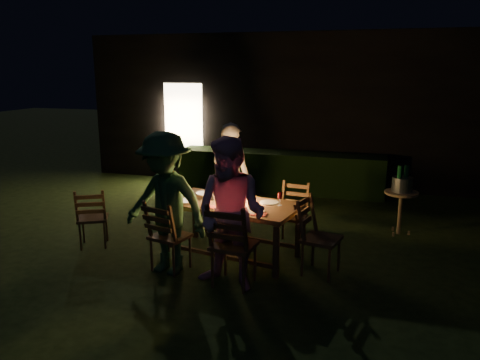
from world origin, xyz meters
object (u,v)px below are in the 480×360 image
(chair_near_right, at_px, (233,259))
(person_house_side, at_px, (231,179))
(chair_far_right, at_px, (291,226))
(bottle_bucket_a, at_px, (399,182))
(chair_near_left, at_px, (170,248))
(ice_bucket, at_px, (402,184))
(chair_far_left, at_px, (230,216))
(bottle_bucket_b, at_px, (406,181))
(chair_spare, at_px, (93,228))
(person_opp_left, at_px, (166,204))
(side_table, at_px, (401,197))
(dining_table, at_px, (231,208))
(lantern, at_px, (236,191))
(person_opp_right, at_px, (231,214))
(chair_end, at_px, (319,251))
(bottle_table, at_px, (215,190))

(chair_near_right, height_order, person_house_side, person_house_side)
(chair_far_right, relative_size, bottle_bucket_a, 2.85)
(chair_near_left, xyz_separation_m, bottle_bucket_a, (2.75, 2.15, 0.54))
(chair_near_right, relative_size, ice_bucket, 3.51)
(chair_far_left, bearing_deg, bottle_bucket_b, -153.58)
(chair_spare, distance_m, person_opp_left, 1.57)
(ice_bucket, bearing_deg, person_house_side, -165.72)
(chair_far_right, distance_m, side_table, 1.78)
(chair_near_left, xyz_separation_m, person_opp_left, (-0.01, -0.05, 0.59))
(chair_far_left, relative_size, chair_far_right, 1.01)
(dining_table, xyz_separation_m, person_opp_left, (-0.60, -0.71, 0.21))
(side_table, bearing_deg, chair_near_right, -128.91)
(chair_near_right, bearing_deg, chair_near_left, 174.39)
(chair_spare, relative_size, lantern, 2.56)
(dining_table, height_order, bottle_bucket_a, bottle_bucket_a)
(dining_table, relative_size, person_opp_left, 1.10)
(bottle_bucket_a, bearing_deg, chair_far_right, -150.08)
(dining_table, height_order, person_opp_left, person_opp_left)
(person_house_side, height_order, person_opp_right, person_opp_right)
(person_house_side, bearing_deg, chair_far_left, 89.64)
(chair_far_left, height_order, chair_far_right, chair_far_left)
(chair_end, distance_m, bottle_table, 1.59)
(chair_near_left, xyz_separation_m, lantern, (0.65, 0.70, 0.61))
(chair_near_right, distance_m, lantern, 1.08)
(chair_near_left, relative_size, chair_end, 0.98)
(chair_near_right, distance_m, chair_end, 1.10)
(chair_near_right, relative_size, chair_spare, 1.18)
(chair_end, bearing_deg, chair_near_right, -43.48)
(chair_near_left, distance_m, chair_near_right, 0.90)
(ice_bucket, bearing_deg, chair_far_left, -164.71)
(person_house_side, relative_size, bottle_table, 6.05)
(ice_bucket, bearing_deg, person_opp_right, -128.53)
(chair_far_left, bearing_deg, chair_spare, 42.94)
(dining_table, distance_m, person_opp_right, 0.96)
(chair_spare, bearing_deg, chair_near_right, -42.40)
(bottle_table, relative_size, bottle_bucket_a, 0.88)
(chair_end, relative_size, chair_spare, 1.10)
(person_house_side, relative_size, ice_bucket, 5.65)
(chair_near_left, xyz_separation_m, bottle_bucket_b, (2.85, 2.23, 0.54))
(chair_near_right, height_order, chair_end, chair_near_right)
(person_opp_right, bearing_deg, side_table, 62.99)
(bottle_table, xyz_separation_m, side_table, (2.45, 1.47, -0.29))
(dining_table, xyz_separation_m, person_house_side, (-0.28, 0.89, 0.18))
(chair_far_left, xyz_separation_m, person_house_side, (0.01, 0.05, 0.57))
(chair_near_right, xyz_separation_m, lantern, (-0.23, 0.89, 0.58))
(bottle_table, relative_size, side_table, 0.42)
(ice_bucket, bearing_deg, side_table, 0.00)
(chair_far_right, bearing_deg, ice_bucket, -141.17)
(person_house_side, xyz_separation_m, person_opp_right, (0.55, -1.79, 0.03))
(chair_near_right, distance_m, person_house_side, 1.90)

